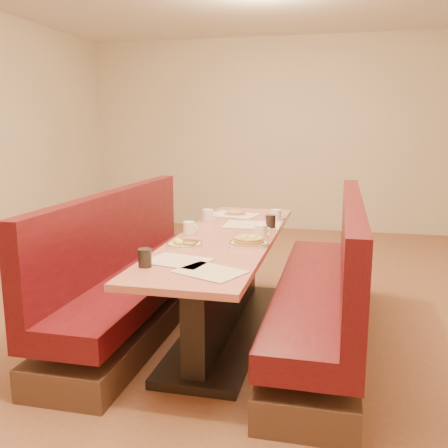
% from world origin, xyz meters
% --- Properties ---
extents(ground, '(8.00, 8.00, 0.00)m').
position_xyz_m(ground, '(0.00, 0.00, 0.00)').
color(ground, '#9E6647').
rests_on(ground, ground).
extents(room_envelope, '(6.04, 8.04, 2.82)m').
position_xyz_m(room_envelope, '(0.00, 0.00, 1.93)').
color(room_envelope, beige).
rests_on(room_envelope, ground).
extents(diner_table, '(0.70, 2.50, 0.75)m').
position_xyz_m(diner_table, '(0.00, 0.00, 0.37)').
color(diner_table, black).
rests_on(diner_table, ground).
extents(booth_left, '(0.55, 2.50, 1.05)m').
position_xyz_m(booth_left, '(-0.73, 0.00, 0.36)').
color(booth_left, '#4C3326').
rests_on(booth_left, ground).
extents(booth_right, '(0.55, 2.50, 1.05)m').
position_xyz_m(booth_right, '(0.73, 0.00, 0.36)').
color(booth_right, '#4C3326').
rests_on(booth_right, ground).
extents(placemat_near_left, '(0.41, 0.34, 0.00)m').
position_xyz_m(placemat_near_left, '(-0.12, -0.75, 0.75)').
color(placemat_near_left, beige).
rests_on(placemat_near_left, diner_table).
extents(placemat_near_right, '(0.43, 0.39, 0.00)m').
position_xyz_m(placemat_near_right, '(0.12, -0.92, 0.75)').
color(placemat_near_right, beige).
rests_on(placemat_near_right, diner_table).
extents(placemat_far_left, '(0.47, 0.40, 0.00)m').
position_xyz_m(placemat_far_left, '(-0.12, 0.85, 0.75)').
color(placemat_far_left, beige).
rests_on(placemat_far_left, diner_table).
extents(placemat_far_right, '(0.46, 0.35, 0.00)m').
position_xyz_m(placemat_far_right, '(0.12, 0.43, 0.75)').
color(placemat_far_right, beige).
rests_on(placemat_far_right, diner_table).
extents(pancake_plate, '(0.28, 0.28, 0.06)m').
position_xyz_m(pancake_plate, '(0.21, -0.24, 0.77)').
color(pancake_plate, white).
rests_on(pancake_plate, diner_table).
extents(eggs_plate, '(0.25, 0.25, 0.05)m').
position_xyz_m(eggs_plate, '(-0.20, -0.37, 0.76)').
color(eggs_plate, white).
rests_on(eggs_plate, diner_table).
extents(extra_plate_mid, '(0.21, 0.21, 0.04)m').
position_xyz_m(extra_plate_mid, '(0.26, 0.74, 0.76)').
color(extra_plate_mid, white).
rests_on(extra_plate_mid, diner_table).
extents(extra_plate_far, '(0.20, 0.20, 0.04)m').
position_xyz_m(extra_plate_far, '(-0.11, 0.85, 0.76)').
color(extra_plate_far, white).
rests_on(extra_plate_far, diner_table).
extents(coffee_mug_a, '(0.12, 0.09, 0.09)m').
position_xyz_m(coffee_mug_a, '(0.26, 0.00, 0.80)').
color(coffee_mug_a, white).
rests_on(coffee_mug_a, diner_table).
extents(coffee_mug_b, '(0.12, 0.09, 0.09)m').
position_xyz_m(coffee_mug_b, '(-0.28, -0.01, 0.80)').
color(coffee_mug_b, white).
rests_on(coffee_mug_b, diner_table).
extents(coffee_mug_c, '(0.12, 0.09, 0.09)m').
position_xyz_m(coffee_mug_c, '(0.28, 0.68, 0.80)').
color(coffee_mug_c, white).
rests_on(coffee_mug_c, diner_table).
extents(coffee_mug_d, '(0.13, 0.09, 0.10)m').
position_xyz_m(coffee_mug_d, '(-0.28, 0.52, 0.80)').
color(coffee_mug_d, white).
rests_on(coffee_mug_d, diner_table).
extents(soda_tumbler_near, '(0.08, 0.08, 0.11)m').
position_xyz_m(soda_tumbler_near, '(-0.27, -0.90, 0.80)').
color(soda_tumbler_near, black).
rests_on(soda_tumbler_near, diner_table).
extents(soda_tumbler_mid, '(0.08, 0.08, 0.11)m').
position_xyz_m(soda_tumbler_mid, '(0.28, 0.34, 0.80)').
color(soda_tumbler_mid, black).
rests_on(soda_tumbler_mid, diner_table).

